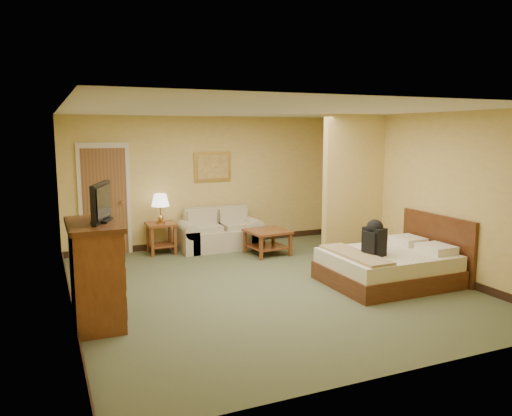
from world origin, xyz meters
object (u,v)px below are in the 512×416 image
loveseat (220,236)px  bed (391,265)px  coffee_table (267,237)px  dresser (96,272)px

loveseat → bed: bearing=-62.5°
coffee_table → loveseat: bearing=129.3°
loveseat → bed: size_ratio=0.84×
coffee_table → bed: 2.57m
dresser → bed: size_ratio=0.65×
loveseat → coffee_table: size_ratio=2.01×
loveseat → coffee_table: (0.66, -0.81, 0.07)m
bed → coffee_table: bearing=112.8°
dresser → bed: 4.32m
bed → loveseat: bearing=117.5°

